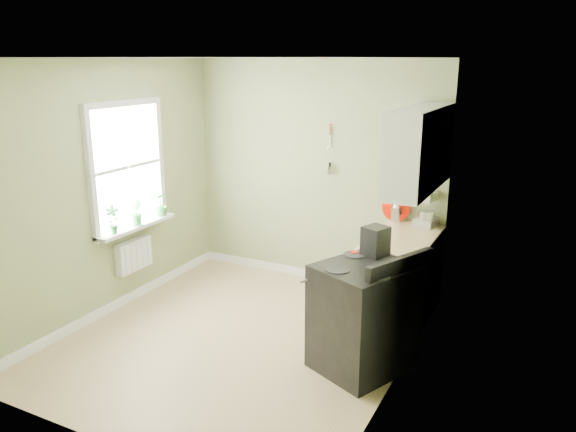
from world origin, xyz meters
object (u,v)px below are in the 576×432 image
at_px(stove, 364,316).
at_px(kettle, 396,212).
at_px(coffee_maker, 375,245).
at_px(stand_mixer, 429,209).

distance_m(stove, kettle, 1.76).
xyz_separation_m(stove, coffee_maker, (-0.02, 0.29, 0.57)).
height_order(stand_mixer, coffee_maker, stand_mixer).
distance_m(stand_mixer, coffee_maker, 1.41).
relative_size(stand_mixer, kettle, 2.02).
bearing_deg(kettle, coffee_maker, -81.43).
height_order(stove, stand_mixer, stand_mixer).
height_order(stand_mixer, kettle, stand_mixer).
xyz_separation_m(stove, kettle, (-0.23, 1.67, 0.52)).
bearing_deg(coffee_maker, stand_mixer, 83.78).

